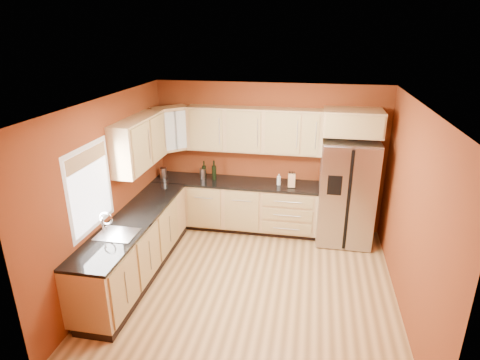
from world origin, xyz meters
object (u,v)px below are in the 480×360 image
(refrigerator, at_px, (346,192))
(soap_dispenser, at_px, (279,179))
(wine_bottle_a, at_px, (214,170))
(knife_block, at_px, (292,180))
(canister_left, at_px, (203,174))

(refrigerator, distance_m, soap_dispenser, 1.14)
(wine_bottle_a, distance_m, soap_dispenser, 1.16)
(knife_block, distance_m, soap_dispenser, 0.23)
(wine_bottle_a, height_order, soap_dispenser, wine_bottle_a)
(knife_block, bearing_deg, refrigerator, -4.98)
(canister_left, distance_m, soap_dispenser, 1.37)
(knife_block, relative_size, soap_dispenser, 1.18)
(soap_dispenser, bearing_deg, refrigerator, -2.16)
(knife_block, bearing_deg, canister_left, 170.17)
(canister_left, bearing_deg, knife_block, -4.31)
(soap_dispenser, bearing_deg, knife_block, -13.24)
(refrigerator, distance_m, knife_block, 0.93)
(canister_left, height_order, wine_bottle_a, wine_bottle_a)
(canister_left, xyz_separation_m, soap_dispenser, (1.37, -0.07, 0.01))
(refrigerator, bearing_deg, knife_block, -179.46)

